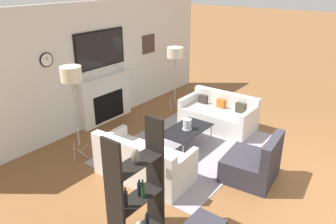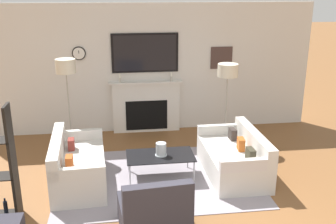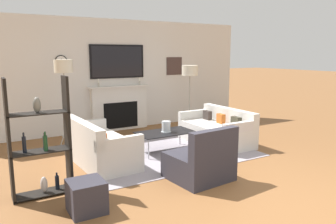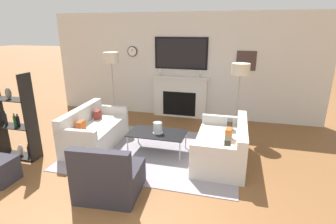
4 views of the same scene
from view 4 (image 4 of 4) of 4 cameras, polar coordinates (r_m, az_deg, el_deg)
fireplace_wall at (r=7.00m, az=2.85°, el=8.95°), size 7.19×0.28×2.70m
area_rug at (r=5.19m, az=-2.89°, el=-8.57°), size 3.20×2.37×0.01m
couch_left at (r=5.58m, az=-15.72°, el=-4.16°), size 0.88×1.65×0.78m
couch_right at (r=4.87m, az=11.81°, el=-7.33°), size 0.87×1.61×0.73m
armchair at (r=3.95m, az=-12.70°, el=-13.85°), size 0.91×0.88×0.83m
coffee_table at (r=5.06m, az=-2.35°, el=-4.76°), size 1.10×0.63×0.39m
hurricane_candle at (r=5.00m, az=-2.27°, el=-3.57°), size 0.19×0.19×0.21m
floor_lamp_left at (r=6.55m, az=-12.25°, el=11.21°), size 0.36×0.36×1.77m
floor_lamp_right at (r=5.86m, az=15.52°, el=8.74°), size 0.39×0.39×1.61m
shelf_unit at (r=5.45m, az=-30.46°, el=-1.51°), size 0.77×0.28×1.59m
ottoman at (r=4.91m, az=-32.69°, el=-10.72°), size 0.41×0.41×0.39m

